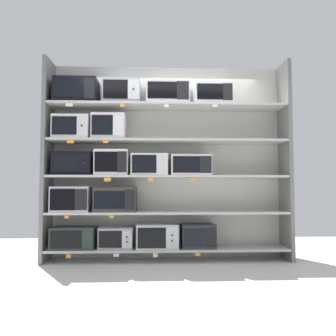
# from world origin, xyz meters

# --- Properties ---
(ground) EXTENTS (7.11, 6.00, 0.02)m
(ground) POSITION_xyz_m (0.00, -1.00, -0.01)
(ground) COLOR silver
(back_panel) EXTENTS (3.31, 0.04, 2.65)m
(back_panel) POSITION_xyz_m (0.00, 0.23, 1.33)
(back_panel) COLOR beige
(back_panel) RESTS_ON ground
(upright_left) EXTENTS (0.05, 0.41, 2.65)m
(upright_left) POSITION_xyz_m (-1.59, 0.00, 1.33)
(upright_left) COLOR slate
(upright_left) RESTS_ON ground
(upright_right) EXTENTS (0.05, 0.41, 2.65)m
(upright_right) POSITION_xyz_m (1.59, 0.00, 1.33)
(upright_right) COLOR slate
(upright_right) RESTS_ON ground
(shelf_0) EXTENTS (3.11, 0.41, 0.03)m
(shelf_0) POSITION_xyz_m (0.00, 0.00, 0.15)
(shelf_0) COLOR beige
(shelf_0) RESTS_ON ground
(microwave_0) EXTENTS (0.56, 0.37, 0.27)m
(microwave_0) POSITION_xyz_m (-1.22, -0.00, 0.31)
(microwave_0) COLOR #283530
(microwave_0) RESTS_ON shelf_0
(microwave_1) EXTENTS (0.44, 0.35, 0.27)m
(microwave_1) POSITION_xyz_m (-0.67, -0.00, 0.30)
(microwave_1) COLOR #9E9DA1
(microwave_1) RESTS_ON shelf_0
(microwave_2) EXTENTS (0.54, 0.44, 0.31)m
(microwave_2) POSITION_xyz_m (-0.14, -0.00, 0.32)
(microwave_2) COLOR #B3BDBD
(microwave_2) RESTS_ON shelf_0
(microwave_3) EXTENTS (0.44, 0.35, 0.30)m
(microwave_3) POSITION_xyz_m (0.40, -0.00, 0.32)
(microwave_3) COLOR #2B2C33
(microwave_3) RESTS_ON shelf_0
(price_tag_0) EXTENTS (0.06, 0.00, 0.05)m
(price_tag_0) POSITION_xyz_m (-1.24, -0.21, 0.11)
(price_tag_0) COLOR orange
(price_tag_1) EXTENTS (0.07, 0.00, 0.04)m
(price_tag_1) POSITION_xyz_m (-0.65, -0.21, 0.12)
(price_tag_1) COLOR white
(price_tag_2) EXTENTS (0.06, 0.00, 0.05)m
(price_tag_2) POSITION_xyz_m (-0.17, -0.21, 0.11)
(price_tag_2) COLOR beige
(price_tag_3) EXTENTS (0.07, 0.00, 0.04)m
(price_tag_3) POSITION_xyz_m (0.36, -0.21, 0.12)
(price_tag_3) COLOR orange
(shelf_1) EXTENTS (3.11, 0.41, 0.03)m
(shelf_1) POSITION_xyz_m (0.00, 0.00, 0.63)
(shelf_1) COLOR beige
(microwave_4) EXTENTS (0.49, 0.42, 0.33)m
(microwave_4) POSITION_xyz_m (-1.25, -0.00, 0.80)
(microwave_4) COLOR #BBB1C2
(microwave_4) RESTS_ON shelf_1
(microwave_5) EXTENTS (0.54, 0.43, 0.31)m
(microwave_5) POSITION_xyz_m (-0.69, -0.00, 0.80)
(microwave_5) COLOR #33312E
(microwave_5) RESTS_ON shelf_1
(price_tag_4) EXTENTS (0.05, 0.00, 0.03)m
(price_tag_4) POSITION_xyz_m (-1.27, -0.21, 0.59)
(price_tag_4) COLOR orange
(price_tag_5) EXTENTS (0.06, 0.00, 0.03)m
(price_tag_5) POSITION_xyz_m (-0.71, -0.21, 0.59)
(price_tag_5) COLOR orange
(shelf_2) EXTENTS (3.11, 0.41, 0.03)m
(shelf_2) POSITION_xyz_m (0.00, 0.00, 1.10)
(shelf_2) COLOR beige
(microwave_6) EXTENTS (0.50, 0.34, 0.30)m
(microwave_6) POSITION_xyz_m (-1.25, -0.00, 1.26)
(microwave_6) COLOR black
(microwave_6) RESTS_ON shelf_2
(microwave_7) EXTENTS (0.43, 0.40, 0.33)m
(microwave_7) POSITION_xyz_m (-0.74, -0.00, 1.28)
(microwave_7) COLOR white
(microwave_7) RESTS_ON shelf_2
(microwave_8) EXTENTS (0.48, 0.41, 0.28)m
(microwave_8) POSITION_xyz_m (-0.24, -0.00, 1.25)
(microwave_8) COLOR silver
(microwave_8) RESTS_ON shelf_2
(microwave_9) EXTENTS (0.52, 0.41, 0.27)m
(microwave_9) POSITION_xyz_m (0.30, -0.00, 1.25)
(microwave_9) COLOR silver
(microwave_9) RESTS_ON shelf_2
(price_tag_6) EXTENTS (0.09, 0.00, 0.05)m
(price_tag_6) POSITION_xyz_m (-0.77, -0.21, 1.06)
(price_tag_6) COLOR orange
(price_tag_7) EXTENTS (0.07, 0.00, 0.04)m
(price_tag_7) POSITION_xyz_m (-0.23, -0.21, 1.06)
(price_tag_7) COLOR orange
(price_tag_8) EXTENTS (0.08, 0.00, 0.04)m
(price_tag_8) POSITION_xyz_m (0.31, -0.21, 1.06)
(price_tag_8) COLOR orange
(shelf_3) EXTENTS (3.11, 0.41, 0.03)m
(shelf_3) POSITION_xyz_m (0.00, 0.00, 1.57)
(shelf_3) COLOR beige
(microwave_10) EXTENTS (0.47, 0.39, 0.31)m
(microwave_10) POSITION_xyz_m (-1.26, -0.00, 1.74)
(microwave_10) COLOR white
(microwave_10) RESTS_ON shelf_3
(microwave_11) EXTENTS (0.43, 0.37, 0.33)m
(microwave_11) POSITION_xyz_m (-0.78, -0.00, 1.75)
(microwave_11) COLOR silver
(microwave_11) RESTS_ON shelf_3
(price_tag_9) EXTENTS (0.09, 0.00, 0.04)m
(price_tag_9) POSITION_xyz_m (-1.24, -0.21, 1.53)
(price_tag_9) COLOR orange
(price_tag_10) EXTENTS (0.07, 0.00, 0.04)m
(price_tag_10) POSITION_xyz_m (-0.80, -0.21, 1.53)
(price_tag_10) COLOR orange
(shelf_4) EXTENTS (3.11, 0.41, 0.03)m
(shelf_4) POSITION_xyz_m (0.00, 0.00, 2.04)
(shelf_4) COLOR beige
(microwave_12) EXTENTS (0.56, 0.38, 0.33)m
(microwave_12) POSITION_xyz_m (-1.22, -0.00, 2.22)
(microwave_12) COLOR black
(microwave_12) RESTS_ON shelf_4
(microwave_13) EXTENTS (0.49, 0.35, 0.33)m
(microwave_13) POSITION_xyz_m (-0.62, -0.00, 2.22)
(microwave_13) COLOR #97A3AD
(microwave_13) RESTS_ON shelf_4
(microwave_14) EXTENTS (0.56, 0.42, 0.29)m
(microwave_14) POSITION_xyz_m (-0.01, -0.00, 2.21)
(microwave_14) COLOR silver
(microwave_14) RESTS_ON shelf_4
(microwave_15) EXTENTS (0.49, 0.41, 0.27)m
(microwave_15) POSITION_xyz_m (0.59, -0.00, 2.19)
(microwave_15) COLOR silver
(microwave_15) RESTS_ON shelf_4
(price_tag_11) EXTENTS (0.09, 0.00, 0.04)m
(price_tag_11) POSITION_xyz_m (-1.26, -0.21, 2.00)
(price_tag_11) COLOR beige
(price_tag_12) EXTENTS (0.06, 0.00, 0.04)m
(price_tag_12) POSITION_xyz_m (-0.59, -0.21, 2.00)
(price_tag_12) COLOR orange
(price_tag_13) EXTENTS (0.05, 0.00, 0.04)m
(price_tag_13) POSITION_xyz_m (-0.03, -0.21, 2.00)
(price_tag_13) COLOR beige
(price_tag_14) EXTENTS (0.06, 0.00, 0.03)m
(price_tag_14) POSITION_xyz_m (0.60, -0.21, 2.01)
(price_tag_14) COLOR white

